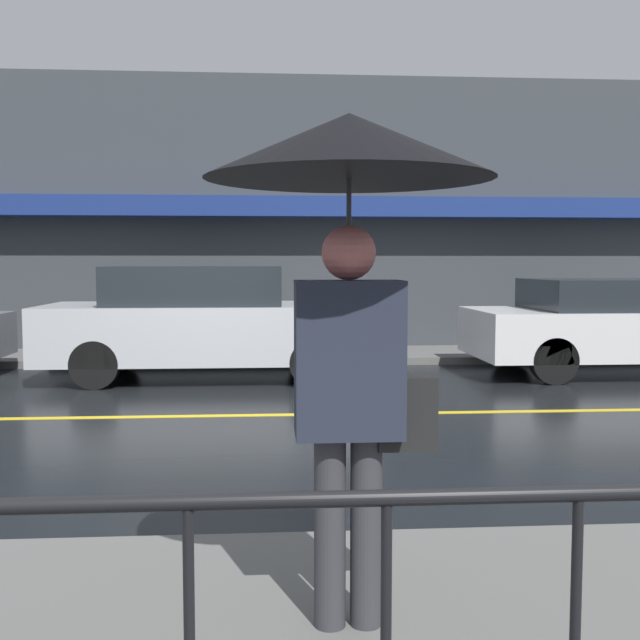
% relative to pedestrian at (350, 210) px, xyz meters
% --- Properties ---
extents(ground_plane, '(80.00, 80.00, 0.00)m').
position_rel_pedestrian_xyz_m(ground_plane, '(-0.91, 4.89, -1.82)').
color(ground_plane, black).
extents(sidewalk_far, '(28.00, 1.77, 0.12)m').
position_rel_pedestrian_xyz_m(sidewalk_far, '(-0.91, 9.59, -1.76)').
color(sidewalk_far, '#60605E').
rests_on(sidewalk_far, ground_plane).
extents(lane_marking, '(25.20, 0.12, 0.01)m').
position_rel_pedestrian_xyz_m(lane_marking, '(-0.91, 4.89, -1.82)').
color(lane_marking, gold).
rests_on(lane_marking, ground_plane).
extents(building_storefront, '(28.00, 0.85, 4.95)m').
position_rel_pedestrian_xyz_m(building_storefront, '(-0.91, 10.59, 0.66)').
color(building_storefront, '#383D42').
rests_on(building_storefront, ground_plane).
extents(pedestrian, '(1.15, 1.15, 2.08)m').
position_rel_pedestrian_xyz_m(pedestrian, '(0.00, 0.00, 0.00)').
color(pedestrian, '#333338').
rests_on(pedestrian, sidewalk_near).
extents(car_silver, '(4.54, 1.85, 1.57)m').
position_rel_pedestrian_xyz_m(car_silver, '(-1.18, 7.57, -1.02)').
color(car_silver, '#B2B5BA').
rests_on(car_silver, ground_plane).
extents(car_white, '(4.39, 1.93, 1.39)m').
position_rel_pedestrian_xyz_m(car_white, '(4.82, 7.57, -1.10)').
color(car_white, silver).
rests_on(car_white, ground_plane).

